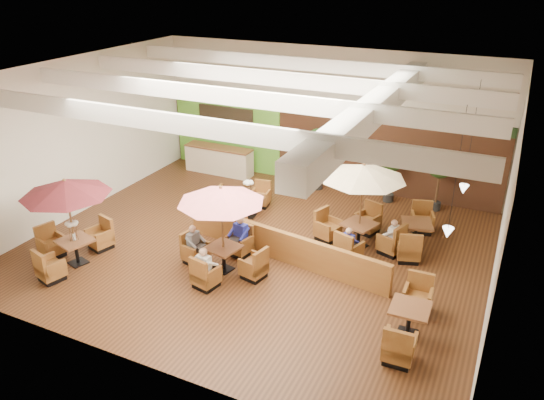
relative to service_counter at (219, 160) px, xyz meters
The scene contains 17 objects.
room 6.78m from the service_counter, 39.88° to the right, with size 14.04×14.00×5.52m.
service_counter is the anchor object (origin of this frame).
booth_divider 7.77m from the service_counter, 45.18° to the right, with size 7.05×0.18×0.98m, color brown.
table_0 8.47m from the service_counter, 90.84° to the right, with size 2.72×2.86×2.78m.
table_1 8.04m from the service_counter, 58.49° to the right, with size 2.76×2.76×2.72m.
table_2 8.32m from the service_counter, 26.68° to the right, with size 2.97×2.97×2.86m.
table_3 4.34m from the service_counter, 48.27° to the right, with size 1.80×2.62×1.54m.
table_4 12.26m from the service_counter, 37.40° to the right, with size 0.96×2.79×1.04m.
table_5 9.41m from the service_counter, 17.58° to the right, with size 1.18×2.95×1.04m.
topiary_0 4.63m from the service_counter, ahead, with size 1.07×1.07×2.50m.
topiary_1 7.42m from the service_counter, ahead, with size 0.95×0.95×2.20m.
topiary_2 9.15m from the service_counter, ahead, with size 0.97×0.97×2.24m.
diner_0 8.81m from the service_counter, 61.87° to the right, with size 0.42×0.35×0.81m.
diner_1 7.12m from the service_counter, 54.30° to the right, with size 0.45×0.39×0.85m.
diner_2 7.47m from the service_counter, 65.01° to the right, with size 0.34×0.40×0.78m.
diner_3 8.73m from the service_counter, 32.85° to the right, with size 0.38×0.34×0.71m.
diner_4 9.16m from the service_counter, 23.73° to the right, with size 0.34×0.39×0.73m.
Camera 1 is at (6.84, -13.28, 8.42)m, focal length 35.00 mm.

